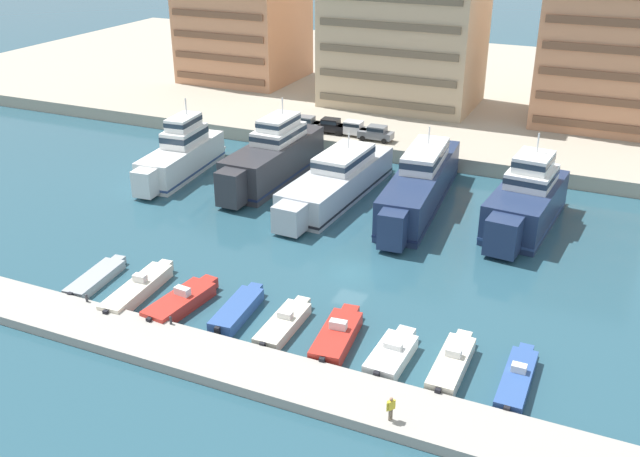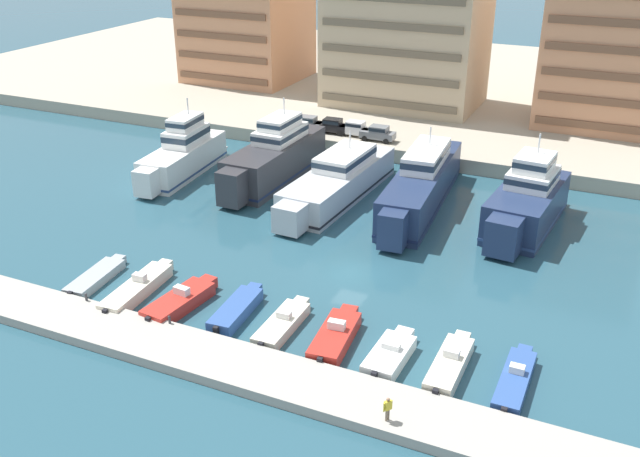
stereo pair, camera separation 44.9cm
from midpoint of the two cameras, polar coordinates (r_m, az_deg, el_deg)
ground_plane at (r=58.58m, az=2.22°, el=-3.52°), size 400.00×400.00×0.00m
quay_promenade at (r=114.28m, az=14.13°, el=10.53°), size 180.00×70.00×1.65m
pier_dock at (r=46.63m, az=-5.07°, el=-11.40°), size 120.00×4.47×0.71m
yacht_white_far_left at (r=80.10m, az=-11.22°, el=5.82°), size 5.06×16.20×8.11m
yacht_charcoal_left at (r=77.00m, az=-3.94°, el=5.69°), size 4.80×18.74×8.53m
yacht_silver_mid_left at (r=72.43m, az=1.19°, el=3.85°), size 5.75×21.20×6.29m
yacht_navy_center_left at (r=70.90m, az=7.83°, el=3.54°), size 5.60×22.74×7.34m
yacht_navy_center at (r=68.28m, az=15.94°, el=2.07°), size 6.11×16.11×8.49m
motorboat_grey_far_left at (r=59.75m, az=-17.67°, el=-3.79°), size 2.43×7.03×0.81m
motorboat_cream_left at (r=56.93m, az=-14.56°, el=-4.69°), size 2.37×8.65×1.57m
motorboat_red_mid_left at (r=54.49m, az=-11.27°, el=-5.75°), size 2.80×7.38×1.61m
motorboat_blue_center_left at (r=52.94m, az=-6.84°, el=-6.47°), size 2.26×6.90×0.95m
motorboat_cream_center at (r=51.12m, az=-3.16°, el=-7.61°), size 1.98×6.94×1.28m
motorboat_red_center_right at (r=49.60m, az=1.12°, el=-8.57°), size 2.76×7.22×1.60m
motorboat_white_mid_right at (r=48.07m, az=5.52°, el=-9.98°), size 2.33×6.08×1.31m
motorboat_cream_right at (r=47.62m, az=10.22°, el=-10.62°), size 1.85×7.20×1.52m
motorboat_blue_far_right at (r=47.34m, az=15.21°, el=-11.55°), size 1.70×7.40×1.34m
car_grey_far_left at (r=88.95m, az=-1.38°, el=8.45°), size 4.17×2.06×1.80m
car_black_left at (r=87.97m, az=0.65°, el=8.27°), size 4.17×2.07×1.80m
car_white_mid_left at (r=86.97m, az=2.49°, el=8.05°), size 4.12×1.97×1.80m
car_grey_center_left at (r=85.32m, az=4.37°, el=7.66°), size 4.11×1.94×1.80m
apartment_block_far_left at (r=115.21m, az=-6.29°, el=17.27°), size 16.91×15.79×24.05m
apartment_block_left at (r=100.09m, az=6.70°, el=16.52°), size 20.76×14.09×25.52m
apartment_block_mid_left at (r=97.27m, az=22.23°, el=14.04°), size 16.08×15.13×23.43m
pedestrian_near_edge at (r=41.91m, az=5.38°, el=-14.01°), size 0.42×0.51×1.58m
bollard_west at (r=55.77m, az=-18.40°, el=-5.27°), size 0.20×0.20×0.61m
bollard_west_mid at (r=51.47m, az=-12.11°, el=-7.16°), size 0.20×0.20×0.61m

